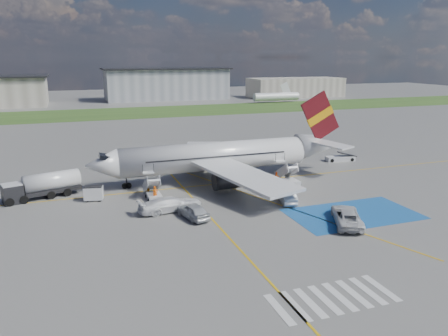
{
  "coord_description": "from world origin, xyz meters",
  "views": [
    {
      "loc": [
        -18.4,
        -41.53,
        16.61
      ],
      "look_at": [
        -1.04,
        7.03,
        3.5
      ],
      "focal_mm": 35.0,
      "sensor_mm": 36.0,
      "label": 1
    }
  ],
  "objects_px": {
    "belt_loader": "(340,159)",
    "car_silver_b": "(287,196)",
    "van_white_a": "(347,213)",
    "fuel_tanker": "(43,188)",
    "car_silver_a": "(193,211)",
    "airliner": "(224,156)",
    "van_white_b": "(170,202)",
    "gpu_cart": "(94,194)"
  },
  "relations": [
    {
      "from": "belt_loader",
      "to": "car_silver_b",
      "type": "xyz_separation_m",
      "value": [
        -18.37,
        -16.08,
        0.37
      ]
    },
    {
      "from": "belt_loader",
      "to": "van_white_a",
      "type": "xyz_separation_m",
      "value": [
        -15.59,
        -24.04,
        0.66
      ]
    },
    {
      "from": "fuel_tanker",
      "to": "van_white_a",
      "type": "distance_m",
      "value": 35.65
    },
    {
      "from": "belt_loader",
      "to": "car_silver_a",
      "type": "distance_m",
      "value": 34.74
    },
    {
      "from": "airliner",
      "to": "van_white_b",
      "type": "relative_size",
      "value": 6.74
    },
    {
      "from": "airliner",
      "to": "van_white_a",
      "type": "height_order",
      "value": "airliner"
    },
    {
      "from": "gpu_cart",
      "to": "van_white_b",
      "type": "bearing_deg",
      "value": -28.79
    },
    {
      "from": "car_silver_a",
      "to": "van_white_a",
      "type": "xyz_separation_m",
      "value": [
        14.5,
        -6.69,
        0.24
      ]
    },
    {
      "from": "car_silver_a",
      "to": "fuel_tanker",
      "type": "bearing_deg",
      "value": -53.38
    },
    {
      "from": "airliner",
      "to": "van_white_a",
      "type": "bearing_deg",
      "value": -72.7
    },
    {
      "from": "car_silver_a",
      "to": "van_white_a",
      "type": "bearing_deg",
      "value": 142.02
    },
    {
      "from": "airliner",
      "to": "van_white_b",
      "type": "bearing_deg",
      "value": -134.33
    },
    {
      "from": "airliner",
      "to": "van_white_a",
      "type": "xyz_separation_m",
      "value": [
        6.23,
        -20.0,
        -2.35
      ]
    },
    {
      "from": "van_white_a",
      "to": "van_white_b",
      "type": "bearing_deg",
      "value": -4.51
    },
    {
      "from": "car_silver_a",
      "to": "van_white_b",
      "type": "bearing_deg",
      "value": -73.12
    },
    {
      "from": "car_silver_b",
      "to": "fuel_tanker",
      "type": "bearing_deg",
      "value": -9.98
    },
    {
      "from": "fuel_tanker",
      "to": "van_white_b",
      "type": "relative_size",
      "value": 1.67
    },
    {
      "from": "fuel_tanker",
      "to": "belt_loader",
      "type": "height_order",
      "value": "fuel_tanker"
    },
    {
      "from": "belt_loader",
      "to": "airliner",
      "type": "bearing_deg",
      "value": -161.06
    },
    {
      "from": "van_white_b",
      "to": "fuel_tanker",
      "type": "bearing_deg",
      "value": 44.23
    },
    {
      "from": "fuel_tanker",
      "to": "van_white_a",
      "type": "xyz_separation_m",
      "value": [
        29.78,
        -19.6,
        -0.23
      ]
    },
    {
      "from": "airliner",
      "to": "belt_loader",
      "type": "height_order",
      "value": "airliner"
    },
    {
      "from": "car_silver_a",
      "to": "car_silver_b",
      "type": "bearing_deg",
      "value": 172.98
    },
    {
      "from": "fuel_tanker",
      "to": "car_silver_a",
      "type": "bearing_deg",
      "value": -56.11
    },
    {
      "from": "gpu_cart",
      "to": "car_silver_a",
      "type": "height_order",
      "value": "gpu_cart"
    },
    {
      "from": "airliner",
      "to": "belt_loader",
      "type": "relative_size",
      "value": 7.05
    },
    {
      "from": "airliner",
      "to": "car_silver_b",
      "type": "bearing_deg",
      "value": -73.99
    },
    {
      "from": "car_silver_b",
      "to": "airliner",
      "type": "bearing_deg",
      "value": -60.66
    },
    {
      "from": "airliner",
      "to": "fuel_tanker",
      "type": "xyz_separation_m",
      "value": [
        -23.55,
        -0.41,
        -2.12
      ]
    },
    {
      "from": "belt_loader",
      "to": "van_white_a",
      "type": "height_order",
      "value": "van_white_a"
    },
    {
      "from": "airliner",
      "to": "car_silver_a",
      "type": "distance_m",
      "value": 15.88
    },
    {
      "from": "van_white_a",
      "to": "airliner",
      "type": "bearing_deg",
      "value": -46.32
    },
    {
      "from": "gpu_cart",
      "to": "van_white_a",
      "type": "bearing_deg",
      "value": -22.6
    },
    {
      "from": "airliner",
      "to": "van_white_b",
      "type": "height_order",
      "value": "airliner"
    },
    {
      "from": "fuel_tanker",
      "to": "gpu_cart",
      "type": "distance_m",
      "value": 6.55
    },
    {
      "from": "belt_loader",
      "to": "gpu_cart",
      "type": "bearing_deg",
      "value": -160.64
    },
    {
      "from": "van_white_b",
      "to": "car_silver_a",
      "type": "bearing_deg",
      "value": -159.57
    },
    {
      "from": "car_silver_a",
      "to": "van_white_b",
      "type": "distance_m",
      "value": 3.52
    },
    {
      "from": "belt_loader",
      "to": "car_silver_b",
      "type": "height_order",
      "value": "belt_loader"
    },
    {
      "from": "airliner",
      "to": "car_silver_b",
      "type": "xyz_separation_m",
      "value": [
        3.45,
        -12.04,
        -2.64
      ]
    },
    {
      "from": "airliner",
      "to": "belt_loader",
      "type": "xyz_separation_m",
      "value": [
        21.82,
        4.04,
        -3.01
      ]
    },
    {
      "from": "airliner",
      "to": "car_silver_b",
      "type": "relative_size",
      "value": 8.07
    }
  ]
}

